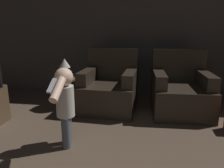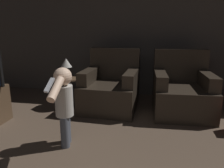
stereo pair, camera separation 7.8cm
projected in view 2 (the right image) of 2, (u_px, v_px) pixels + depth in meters
wall_back at (140, 25)px, 3.97m from camera, size 8.40×0.05×2.60m
armchair_left at (111, 88)px, 3.47m from camera, size 0.86×0.93×0.93m
armchair_right at (182, 92)px, 3.28m from camera, size 0.87×0.93×0.93m
person_toddler at (64, 101)px, 2.29m from camera, size 0.19×0.59×0.86m
side_table at (67, 83)px, 3.53m from camera, size 0.41×0.41×0.47m
lamp at (66, 63)px, 3.44m from camera, size 0.18×0.18×0.32m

